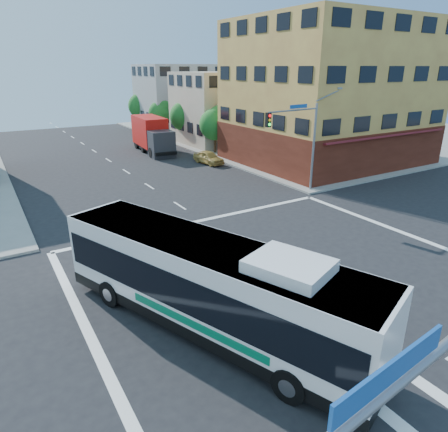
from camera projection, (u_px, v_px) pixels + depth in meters
ground at (298, 282)px, 18.94m from camera, size 120.00×120.00×0.00m
sidewalk_ne at (318, 130)px, 64.01m from camera, size 50.00×50.00×0.15m
corner_building_ne at (329, 105)px, 41.43m from camera, size 18.10×15.44×14.00m
building_east_near at (226, 108)px, 52.82m from camera, size 12.06×10.06×9.00m
building_east_far at (180, 97)px, 63.82m from camera, size 12.06×10.06×10.00m
signal_mast_ne at (300, 132)px, 30.13m from camera, size 7.91×1.13×8.07m
street_tree_a at (216, 123)px, 45.81m from camera, size 3.60×3.60×5.53m
street_tree_b at (185, 114)px, 52.14m from camera, size 3.80×3.80×5.79m
street_tree_c at (161, 111)px, 58.63m from camera, size 3.40×3.40×5.29m
street_tree_d at (141, 104)px, 64.87m from camera, size 4.00×4.00×6.03m
transit_bus at (208, 284)px, 14.93m from camera, size 7.44×13.51×3.96m
box_truck at (153, 136)px, 47.23m from camera, size 3.28×9.12×4.03m
parked_car at (209, 157)px, 41.86m from camera, size 2.06×4.11×1.34m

